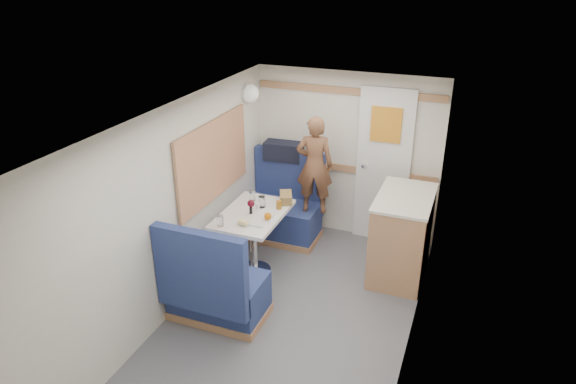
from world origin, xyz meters
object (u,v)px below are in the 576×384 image
at_px(salt_grinder, 258,207).
at_px(beer_glass, 279,205).
at_px(bench_far, 283,214).
at_px(cheese_block, 243,222).
at_px(galley_counter, 401,235).
at_px(tray, 258,218).
at_px(tumbler_left, 220,221).
at_px(person, 315,165).
at_px(pepper_grinder, 251,211).
at_px(orange_fruit, 268,216).
at_px(tumbler_right, 262,202).
at_px(dome_light, 250,93).
at_px(dinette_table, 253,226).
at_px(duffel_bag, 284,151).
at_px(bread_loaf, 286,198).
at_px(tumbler_mid, 252,196).
at_px(bench_near, 215,292).
at_px(wine_glass, 251,204).

bearing_deg(salt_grinder, beer_glass, 37.84).
xyz_separation_m(bench_far, cheese_block, (0.03, -1.15, 0.45)).
relative_size(galley_counter, tray, 2.73).
height_order(tumbler_left, beer_glass, tumbler_left).
relative_size(cheese_block, beer_glass, 1.08).
bearing_deg(tumbler_left, bench_far, 81.84).
distance_m(galley_counter, person, 1.22).
distance_m(tumbler_left, pepper_grinder, 0.37).
xyz_separation_m(bench_far, orange_fruit, (0.22, -0.97, 0.47)).
xyz_separation_m(cheese_block, tumbler_right, (0.01, 0.45, 0.02)).
height_order(tray, orange_fruit, orange_fruit).
xyz_separation_m(tumbler_left, tumbler_right, (0.21, 0.54, 0.01)).
height_order(cheese_block, salt_grinder, salt_grinder).
height_order(dome_light, cheese_block, dome_light).
xyz_separation_m(dome_light, pepper_grinder, (0.39, -0.90, -0.99)).
distance_m(galley_counter, tumbler_left, 1.91).
xyz_separation_m(dinette_table, duffel_bag, (-0.09, 1.12, 0.44)).
relative_size(duffel_bag, tray, 1.36).
distance_m(duffel_bag, beer_glass, 1.01).
height_order(dinette_table, beer_glass, beer_glass).
bearing_deg(tray, tumbler_left, -136.75).
bearing_deg(galley_counter, salt_grinder, -160.63).
distance_m(dinette_table, person, 1.00).
height_order(tray, tumbler_left, tumbler_left).
height_order(galley_counter, salt_grinder, galley_counter).
xyz_separation_m(duffel_bag, bread_loaf, (0.32, -0.75, -0.24)).
bearing_deg(salt_grinder, cheese_block, -91.94).
xyz_separation_m(galley_counter, tumbler_mid, (-1.60, -0.28, 0.31)).
distance_m(tumbler_mid, bread_loaf, 0.37).
relative_size(tumbler_right, bread_loaf, 0.51).
bearing_deg(salt_grinder, pepper_grinder, -109.79).
xyz_separation_m(orange_fruit, tumbler_left, (-0.40, -0.26, 0.00)).
bearing_deg(person, galley_counter, 155.82).
bearing_deg(tumbler_right, bench_near, -91.93).
relative_size(cheese_block, tumbler_mid, 0.86).
bearing_deg(bench_near, pepper_grinder, 89.70).
bearing_deg(cheese_block, dome_light, 110.23).
bearing_deg(duffel_bag, bench_near, -91.29).
distance_m(cheese_block, salt_grinder, 0.33).
xyz_separation_m(orange_fruit, pepper_grinder, (-0.21, 0.06, -0.01)).
distance_m(tumbler_right, pepper_grinder, 0.22).
distance_m(bench_near, tumbler_right, 1.14).
height_order(dome_light, wine_glass, dome_light).
height_order(bench_far, pepper_grinder, bench_far).
bearing_deg(pepper_grinder, orange_fruit, -15.62).
distance_m(duffel_bag, tray, 1.27).
relative_size(orange_fruit, beer_glass, 0.81).
relative_size(orange_fruit, tumbler_mid, 0.65).
bearing_deg(dome_light, cheese_block, -69.77).
relative_size(tray, tumbler_right, 2.81).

